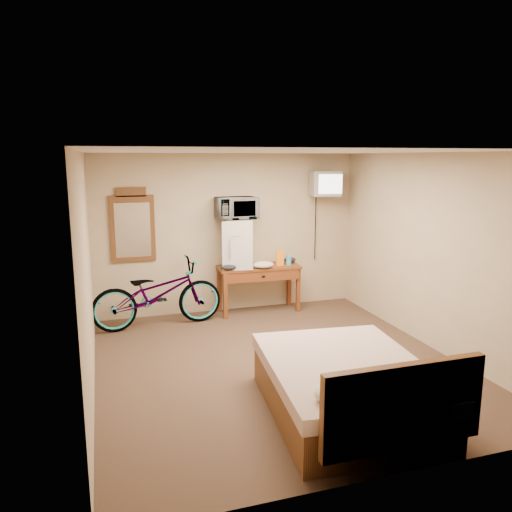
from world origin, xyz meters
name	(u,v)px	position (x,y,z in m)	size (l,w,h in m)	color
room	(278,262)	(0.00, 0.00, 1.25)	(4.60, 4.64, 2.50)	#402C20
desk	(259,274)	(0.42, 2.00, 0.62)	(1.31, 0.55, 0.75)	brown
mini_fridge	(237,243)	(0.06, 2.04, 1.13)	(0.55, 0.53, 0.76)	silver
microwave	(237,208)	(0.06, 2.04, 1.67)	(0.60, 0.41, 0.33)	silver
snack_bag	(280,258)	(0.75, 1.98, 0.87)	(0.12, 0.07, 0.24)	orange
blue_cup	(289,260)	(0.90, 1.97, 0.83)	(0.09, 0.09, 0.15)	#3EA4D4
cloth_cream	(263,265)	(0.44, 1.87, 0.80)	(0.33, 0.26, 0.10)	beige
cloth_dark_a	(229,267)	(-0.10, 1.89, 0.80)	(0.26, 0.19, 0.10)	black
cloth_dark_b	(290,260)	(0.98, 2.12, 0.80)	(0.20, 0.16, 0.09)	black
crt_television	(325,184)	(1.53, 2.02, 2.03)	(0.51, 0.60, 0.39)	black
wall_mirror	(133,226)	(-1.48, 2.27, 1.43)	(0.65, 0.04, 1.11)	brown
bicycle	(158,294)	(-1.20, 1.79, 0.50)	(0.66, 1.89, 0.99)	black
bed	(349,387)	(0.22, -1.38, 0.30)	(1.62, 2.04, 0.90)	brown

